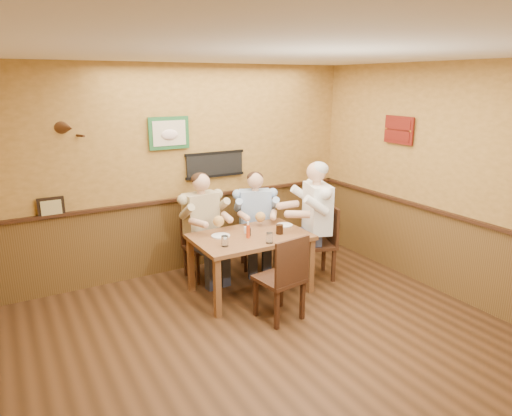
{
  "coord_description": "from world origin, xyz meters",
  "views": [
    {
      "loc": [
        -2.18,
        -3.26,
        2.58
      ],
      "look_at": [
        0.44,
        1.31,
        1.1
      ],
      "focal_mm": 32.0,
      "sensor_mm": 36.0,
      "label": 1
    }
  ],
  "objects": [
    {
      "name": "hot_sauce_bottle",
      "position": [
        0.32,
        1.29,
        0.84
      ],
      "size": [
        0.06,
        0.06,
        0.18
      ],
      "primitive_type": "cylinder",
      "rotation": [
        0.0,
        0.0,
        0.39
      ],
      "color": "#BC3A14",
      "rests_on": "dining_table"
    },
    {
      "name": "dining_table",
      "position": [
        0.39,
        1.36,
        0.66
      ],
      "size": [
        1.4,
        0.9,
        0.75
      ],
      "color": "brown",
      "rests_on": "ground"
    },
    {
      "name": "water_glass_left",
      "position": [
        -0.05,
        1.17,
        0.81
      ],
      "size": [
        0.1,
        0.1,
        0.12
      ],
      "primitive_type": "cylinder",
      "rotation": [
        0.0,
        0.0,
        0.24
      ],
      "color": "silver",
      "rests_on": "dining_table"
    },
    {
      "name": "room",
      "position": [
        0.13,
        0.17,
        1.69
      ],
      "size": [
        5.02,
        5.03,
        2.81
      ],
      "color": "#341F0F",
      "rests_on": "ground"
    },
    {
      "name": "chair_back_left",
      "position": [
        0.04,
        2.05,
        0.45
      ],
      "size": [
        0.46,
        0.46,
        0.91
      ],
      "primitive_type": null,
      "rotation": [
        0.0,
        0.0,
        0.11
      ],
      "color": "#3B2113",
      "rests_on": "ground"
    },
    {
      "name": "plate_far_left",
      "position": [
        0.05,
        1.5,
        0.76
      ],
      "size": [
        0.25,
        0.25,
        0.02
      ],
      "primitive_type": "cylinder",
      "rotation": [
        0.0,
        0.0,
        0.12
      ],
      "color": "silver",
      "rests_on": "dining_table"
    },
    {
      "name": "plate_far_right",
      "position": [
        0.96,
        1.47,
        0.76
      ],
      "size": [
        0.25,
        0.25,
        0.01
      ],
      "primitive_type": "cylinder",
      "rotation": [
        0.0,
        0.0,
        0.24
      ],
      "color": "white",
      "rests_on": "dining_table"
    },
    {
      "name": "diner_white_elder",
      "position": [
        1.37,
        1.31,
        0.71
      ],
      "size": [
        0.82,
        0.82,
        1.42
      ],
      "primitive_type": null,
      "rotation": [
        0.0,
        0.0,
        -1.88
      ],
      "color": "white",
      "rests_on": "ground"
    },
    {
      "name": "diner_tan_shirt",
      "position": [
        0.04,
        2.05,
        0.65
      ],
      "size": [
        0.66,
        0.66,
        1.29
      ],
      "primitive_type": null,
      "rotation": [
        0.0,
        0.0,
        0.11
      ],
      "color": "#C5B488",
      "rests_on": "ground"
    },
    {
      "name": "chair_right_end",
      "position": [
        1.37,
        1.31,
        0.5
      ],
      "size": [
        0.58,
        0.58,
        0.99
      ],
      "primitive_type": null,
      "rotation": [
        0.0,
        0.0,
        -1.88
      ],
      "color": "#3B2113",
      "rests_on": "ground"
    },
    {
      "name": "water_glass_mid",
      "position": [
        0.45,
        1.0,
        0.81
      ],
      "size": [
        0.11,
        0.11,
        0.12
      ],
      "primitive_type": "cylinder",
      "rotation": [
        0.0,
        0.0,
        -0.43
      ],
      "color": "white",
      "rests_on": "dining_table"
    },
    {
      "name": "chair_back_right",
      "position": [
        0.83,
        2.02,
        0.43
      ],
      "size": [
        0.52,
        0.52,
        0.87
      ],
      "primitive_type": null,
      "rotation": [
        0.0,
        0.0,
        -0.35
      ],
      "color": "#3B2113",
      "rests_on": "ground"
    },
    {
      "name": "diner_blue_polo",
      "position": [
        0.83,
        2.02,
        0.62
      ],
      "size": [
        0.74,
        0.74,
        1.24
      ],
      "primitive_type": null,
      "rotation": [
        0.0,
        0.0,
        -0.35
      ],
      "color": "#91AED9",
      "rests_on": "ground"
    },
    {
      "name": "chair_near_side",
      "position": [
        0.35,
        0.63,
        0.49
      ],
      "size": [
        0.51,
        0.51,
        0.99
      ],
      "primitive_type": null,
      "rotation": [
        0.0,
        0.0,
        3.27
      ],
      "color": "#3B2113",
      "rests_on": "ground"
    },
    {
      "name": "cola_tumbler",
      "position": [
        0.73,
        1.23,
        0.81
      ],
      "size": [
        0.11,
        0.11,
        0.12
      ],
      "primitive_type": "cylinder",
      "rotation": [
        0.0,
        0.0,
        -0.27
      ],
      "color": "black",
      "rests_on": "dining_table"
    },
    {
      "name": "salt_shaker",
      "position": [
        0.37,
        1.45,
        0.79
      ],
      "size": [
        0.04,
        0.04,
        0.08
      ],
      "primitive_type": "cylinder",
      "rotation": [
        0.0,
        0.0,
        0.37
      ],
      "color": "white",
      "rests_on": "dining_table"
    },
    {
      "name": "pepper_shaker",
      "position": [
        0.37,
        1.36,
        0.8
      ],
      "size": [
        0.05,
        0.05,
        0.1
      ],
      "primitive_type": "cylinder",
      "rotation": [
        0.0,
        0.0,
        -0.43
      ],
      "color": "black",
      "rests_on": "dining_table"
    }
  ]
}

